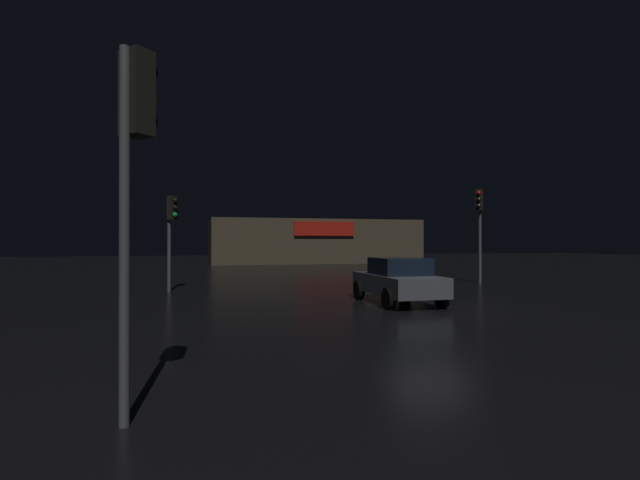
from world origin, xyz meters
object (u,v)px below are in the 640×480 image
Objects in this scene: traffic_signal_cross_left at (480,217)px; car_near at (398,280)px; traffic_signal_main at (171,223)px; store_building at (312,241)px; traffic_signal_opposite at (135,142)px.

car_near is (-6.99, -5.80, -2.47)m from traffic_signal_cross_left.
traffic_signal_main is 14.35m from traffic_signal_cross_left.
car_near is at bearing -140.32° from traffic_signal_cross_left.
car_near is at bearing -99.18° from store_building.
traffic_signal_opposite is at bearing -107.02° from store_building.
car_near is (7.34, -5.70, -2.02)m from traffic_signal_main.
store_building reaches higher than traffic_signal_opposite.
store_building is at bearing 64.12° from traffic_signal_main.
traffic_signal_main is 14.26m from traffic_signal_opposite.
traffic_signal_main reaches higher than car_near.
traffic_signal_cross_left is (1.95, -25.43, 1.14)m from store_building.
traffic_signal_opposite reaches higher than car_near.
traffic_signal_main is 0.84× the size of traffic_signal_cross_left.
traffic_signal_opposite is 11.39m from car_near.
traffic_signal_opposite is at bearing -129.81° from car_near.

